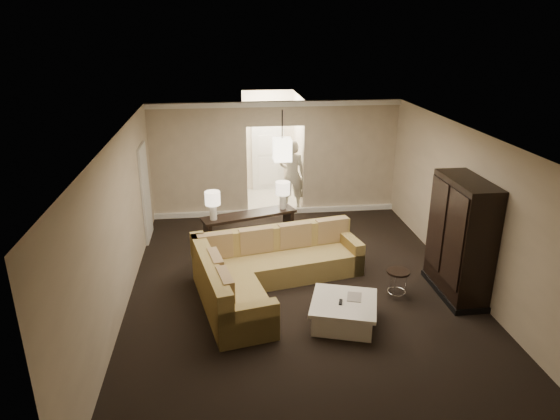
{
  "coord_description": "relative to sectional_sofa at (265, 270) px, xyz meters",
  "views": [
    {
      "loc": [
        -1.29,
        -7.71,
        4.49
      ],
      "look_at": [
        -0.23,
        1.2,
        1.13
      ],
      "focal_mm": 32.0,
      "sensor_mm": 36.0,
      "label": 1
    }
  ],
  "objects": [
    {
      "name": "drink_table",
      "position": [
        2.26,
        -0.53,
        -0.01
      ],
      "size": [
        0.4,
        0.4,
        0.5
      ],
      "rotation": [
        0.0,
        0.0,
        -0.1
      ],
      "color": "black",
      "rests_on": "ground"
    },
    {
      "name": "armoire",
      "position": [
        3.3,
        -0.54,
        0.64
      ],
      "size": [
        0.63,
        1.46,
        2.1
      ],
      "color": "black",
      "rests_on": "ground"
    },
    {
      "name": "foyer",
      "position": [
        0.61,
        5.14,
        0.93
      ],
      "size": [
        1.44,
        2.02,
        2.8
      ],
      "color": "beige",
      "rests_on": "ground"
    },
    {
      "name": "table_lamp_left",
      "position": [
        -0.9,
        1.57,
        0.8
      ],
      "size": [
        0.31,
        0.31,
        0.59
      ],
      "color": "white",
      "rests_on": "console_table"
    },
    {
      "name": "crown_molding",
      "position": [
        0.61,
        3.75,
        2.36
      ],
      "size": [
        6.0,
        0.1,
        0.12
      ],
      "primitive_type": "cube",
      "color": "white",
      "rests_on": "wall_back"
    },
    {
      "name": "wall_back",
      "position": [
        0.61,
        3.8,
        1.03
      ],
      "size": [
        6.0,
        0.04,
        2.8
      ],
      "primitive_type": "cube",
      "color": "beige",
      "rests_on": "ground"
    },
    {
      "name": "pendant_light",
      "position": [
        0.61,
        2.5,
        1.58
      ],
      "size": [
        0.38,
        0.38,
        1.09
      ],
      "color": "black",
      "rests_on": "ceiling"
    },
    {
      "name": "side_door",
      "position": [
        -2.36,
        2.6,
        0.68
      ],
      "size": [
        0.05,
        0.9,
        2.1
      ],
      "primitive_type": "cube",
      "color": "white",
      "rests_on": "ground"
    },
    {
      "name": "wall_front",
      "position": [
        0.61,
        -4.2,
        1.03
      ],
      "size": [
        6.0,
        0.04,
        2.8
      ],
      "primitive_type": "cube",
      "color": "beige",
      "rests_on": "ground"
    },
    {
      "name": "wall_left",
      "position": [
        -2.39,
        -0.2,
        1.03
      ],
      "size": [
        0.04,
        8.0,
        2.8
      ],
      "primitive_type": "cube",
      "color": "beige",
      "rests_on": "ground"
    },
    {
      "name": "ground",
      "position": [
        0.61,
        -0.2,
        -0.37
      ],
      "size": [
        8.0,
        8.0,
        0.0
      ],
      "primitive_type": "plane",
      "color": "black",
      "rests_on": "ground"
    },
    {
      "name": "coffee_table",
      "position": [
        1.13,
        -1.25,
        -0.16
      ],
      "size": [
        1.27,
        1.27,
        0.42
      ],
      "rotation": [
        0.0,
        0.0,
        -0.31
      ],
      "color": "white",
      "rests_on": "ground"
    },
    {
      "name": "baseboard",
      "position": [
        0.61,
        3.75,
        -0.31
      ],
      "size": [
        6.0,
        0.1,
        0.12
      ],
      "primitive_type": "cube",
      "color": "white",
      "rests_on": "ground"
    },
    {
      "name": "sectional_sofa",
      "position": [
        0.0,
        0.0,
        0.0
      ],
      "size": [
        3.23,
        2.95,
        0.93
      ],
      "rotation": [
        0.0,
        0.0,
        0.2
      ],
      "color": "brown",
      "rests_on": "ground"
    },
    {
      "name": "ceiling",
      "position": [
        0.61,
        -0.2,
        2.43
      ],
      "size": [
        6.0,
        8.0,
        0.02
      ],
      "primitive_type": "cube",
      "color": "white",
      "rests_on": "wall_back"
    },
    {
      "name": "table_lamp_right",
      "position": [
        0.57,
        2.04,
        0.8
      ],
      "size": [
        0.31,
        0.31,
        0.59
      ],
      "color": "white",
      "rests_on": "console_table"
    },
    {
      "name": "person",
      "position": [
        1.06,
        4.1,
        0.62
      ],
      "size": [
        0.8,
        0.62,
        1.98
      ],
      "primitive_type": "imported",
      "rotation": [
        0.0,
        0.0,
        2.92
      ],
      "color": "beige",
      "rests_on": "ground"
    },
    {
      "name": "console_table",
      "position": [
        -0.17,
        1.8,
        0.09
      ],
      "size": [
        2.04,
        1.04,
        0.77
      ],
      "rotation": [
        0.0,
        0.0,
        0.31
      ],
      "color": "black",
      "rests_on": "ground"
    },
    {
      "name": "wall_right",
      "position": [
        3.61,
        -0.2,
        1.03
      ],
      "size": [
        0.04,
        8.0,
        2.8
      ],
      "primitive_type": "cube",
      "color": "beige",
      "rests_on": "ground"
    }
  ]
}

